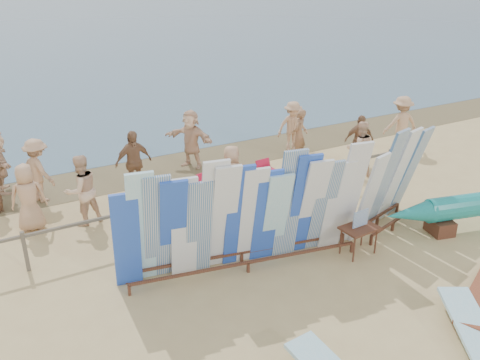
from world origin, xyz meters
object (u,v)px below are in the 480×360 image
stroller (269,184)px  beachgoer_9 (293,126)px  beachgoer_7 (299,134)px  beachgoer_5 (191,139)px  beachgoer_4 (134,162)px  vendor_table (358,239)px  beachgoer_0 (28,197)px  beachgoer_extra_0 (401,124)px  beachgoer_6 (232,174)px  beachgoer_2 (82,190)px  main_surfboard_rack (245,217)px  flat_board_b (480,354)px  beachgoer_8 (360,149)px  side_surfboard_rack (390,183)px  beach_chair_left (234,193)px  beachgoer_10 (359,140)px  beachgoer_3 (38,170)px  beach_chair_right (211,196)px

stroller → beachgoer_9: bearing=40.7°
beachgoer_7 → beachgoer_5: (-3.28, 1.06, 0.08)m
beachgoer_7 → beachgoer_4: (-5.44, 0.02, 0.07)m
vendor_table → beachgoer_0: size_ratio=0.63×
beachgoer_extra_0 → beachgoer_4: beachgoer_extra_0 is taller
beachgoer_6 → beachgoer_7: beachgoer_7 is taller
beachgoer_2 → main_surfboard_rack: bearing=108.2°
stroller → beachgoer_4: (-3.03, 2.08, 0.48)m
flat_board_b → beachgoer_8: beachgoer_8 is taller
side_surfboard_rack → vendor_table: 1.71m
beach_chair_left → beachgoer_6: size_ratio=0.63×
beachgoer_7 → beachgoer_5: beachgoer_5 is taller
beachgoer_0 → beachgoer_9: beachgoer_9 is taller
flat_board_b → beachgoer_10: bearing=92.1°
beachgoer_0 → beachgoer_4: 2.93m
beachgoer_3 → stroller: bearing=-143.5°
flat_board_b → beachgoer_7: bearing=103.4°
beachgoer_3 → beachgoer_4: bearing=-133.3°
beachgoer_0 → beachgoer_7: bearing=-165.6°
beachgoer_0 → beachgoer_5: 5.31m
vendor_table → beachgoer_4: beachgoer_4 is taller
main_surfboard_rack → vendor_table: main_surfboard_rack is taller
main_surfboard_rack → vendor_table: size_ratio=5.03×
stroller → beachgoer_8: 3.17m
beachgoer_2 → beach_chair_right: bearing=153.8°
flat_board_b → beachgoer_2: size_ratio=1.54×
beach_chair_left → beach_chair_right: beach_chair_left is taller
beach_chair_left → beachgoer_extra_0: (6.85, 0.92, 0.64)m
beach_chair_left → beachgoer_extra_0: bearing=22.3°
vendor_table → beachgoer_7: (2.24, 5.43, 0.47)m
beachgoer_9 → beachgoer_4: bearing=-162.4°
flat_board_b → beachgoer_4: 9.31m
beach_chair_right → beachgoer_10: bearing=-11.0°
beachgoer_9 → stroller: bearing=-123.3°
vendor_table → beachgoer_3: beachgoer_3 is taller
beachgoer_6 → beachgoer_4: (-2.07, 1.76, 0.12)m
flat_board_b → beachgoer_8: size_ratio=1.61×
beachgoer_10 → beachgoer_8: bearing=-111.7°
beachgoer_2 → beachgoer_9: (7.36, 1.86, -0.04)m
beachgoer_7 → beachgoer_4: beachgoer_4 is taller
vendor_table → beachgoer_6: (-1.12, 3.69, 0.43)m
beachgoer_2 → beachgoer_7: bearing=173.0°
beachgoer_10 → beachgoer_2: size_ratio=0.91×
beachgoer_extra_0 → beach_chair_right: bearing=21.0°
beachgoer_extra_0 → flat_board_b: bearing=67.8°
beachgoer_6 → flat_board_b: bearing=-149.7°
main_surfboard_rack → beachgoer_extra_0: 8.94m
beach_chair_right → beachgoer_3: 4.57m
side_surfboard_rack → beach_chair_left: 3.99m
beachgoer_extra_0 → beachgoer_10: beachgoer_extra_0 is taller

